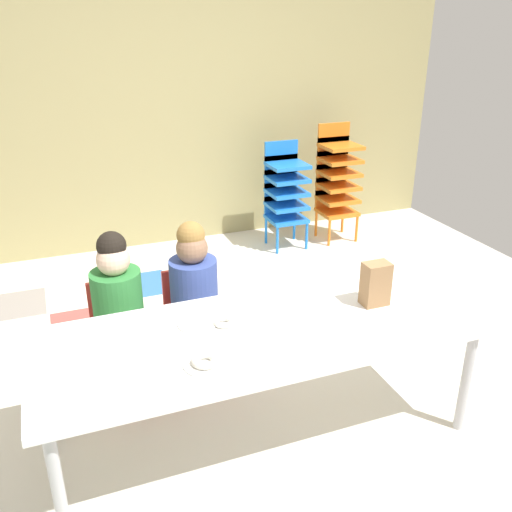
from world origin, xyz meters
TOP-DOWN VIEW (x-y plane):
  - ground_plane at (-0.01, 0.01)m, footprint 5.23×4.42m
  - back_wall at (0.00, 2.21)m, footprint 5.23×0.10m
  - craft_table at (-0.18, -0.51)m, footprint 2.04×0.77m
  - seated_child_near_camera at (-0.75, 0.10)m, footprint 0.32×0.31m
  - seated_child_middle_seat at (-0.34, 0.10)m, footprint 0.32×0.32m
  - kid_chair_blue_stack at (0.92, 1.71)m, footprint 0.32×0.30m
  - kid_chair_orange_stack at (1.42, 1.71)m, footprint 0.32×0.30m
  - paper_bag_brown at (0.43, -0.49)m, footprint 0.13×0.09m
  - paper_plate_near_edge at (-0.50, -0.70)m, footprint 0.18×0.18m
  - paper_plate_center_table at (-0.44, -0.37)m, footprint 0.18×0.18m
  - donut_powdered_on_plate at (-0.50, -0.70)m, footprint 0.11×0.11m
  - donut_powdered_loose at (-0.33, -0.42)m, footprint 0.10×0.10m

SIDE VIEW (x-z plane):
  - ground_plane at x=-0.01m, z-range -0.02..0.00m
  - kid_chair_blue_stack at x=0.92m, z-range 0.06..0.98m
  - craft_table at x=-0.18m, z-range 0.25..0.85m
  - seated_child_near_camera at x=-0.75m, z-range 0.10..1.01m
  - seated_child_middle_seat at x=-0.34m, z-range 0.10..1.01m
  - kid_chair_orange_stack at x=1.42m, z-range 0.06..1.10m
  - paper_plate_near_edge at x=-0.50m, z-range 0.59..0.60m
  - paper_plate_center_table at x=-0.44m, z-range 0.59..0.60m
  - donut_powdered_loose at x=-0.33m, z-range 0.59..0.62m
  - donut_powdered_on_plate at x=-0.50m, z-range 0.60..0.63m
  - paper_bag_brown at x=0.43m, z-range 0.59..0.81m
  - back_wall at x=0.00m, z-range 0.00..2.75m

